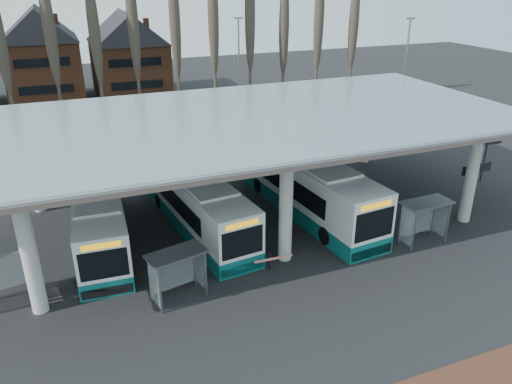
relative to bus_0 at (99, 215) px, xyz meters
name	(u,v)px	position (x,y,z in m)	size (l,w,h in m)	color
ground	(306,283)	(8.77, -8.23, -1.53)	(140.00, 140.00, 0.00)	black
station_canopy	(247,127)	(8.77, -0.23, 4.16)	(32.00, 16.00, 6.34)	#B7B7B3
poplar_row	(157,29)	(8.77, 24.77, 7.25)	(45.10, 1.10, 14.50)	#473D33
lamp_post_b	(239,72)	(14.77, 17.77, 3.81)	(0.80, 0.16, 10.17)	slate
lamp_post_c	(404,73)	(28.77, 11.77, 3.81)	(0.80, 0.16, 10.17)	slate
bus_0	(99,215)	(0.00, 0.00, 0.00)	(3.11, 11.76, 3.24)	white
bus_1	(196,202)	(5.46, -0.40, 0.04)	(3.96, 12.16, 3.32)	white
bus_2	(305,185)	(12.36, -0.86, 0.19)	(4.08, 13.31, 3.64)	white
shelter_1	(176,264)	(2.73, -7.05, 0.27)	(2.89, 1.92, 2.46)	gray
shelter_2	(424,212)	(16.58, -6.91, 0.32)	(2.78, 1.48, 2.53)	gray
info_sign_0	(476,172)	(21.67, -5.17, 1.27)	(2.24, 0.25, 3.33)	black
info_sign_1	(487,144)	(26.29, -1.38, 1.31)	(2.27, 0.29, 3.38)	black
barrier	(273,259)	(7.64, -6.73, -0.75)	(2.01, 0.57, 1.00)	black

